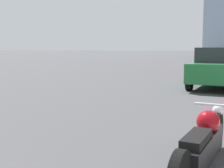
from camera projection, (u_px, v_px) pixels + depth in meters
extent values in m
cylinder|color=black|center=(217.00, 131.00, 4.63)|extent=(0.14, 0.60, 0.59)
cube|color=black|center=(202.00, 149.00, 3.77)|extent=(0.35, 1.51, 0.31)
sphere|color=#9E0C14|center=(208.00, 122.00, 4.00)|extent=(0.30, 0.30, 0.30)
cube|color=black|center=(197.00, 139.00, 3.46)|extent=(0.27, 0.70, 0.10)
sphere|color=silver|center=(218.00, 110.00, 4.63)|extent=(0.16, 0.16, 0.16)
cylinder|color=silver|center=(216.00, 105.00, 4.49)|extent=(0.62, 0.08, 0.04)
cube|color=#1E6B33|center=(219.00, 71.00, 11.96)|extent=(1.96, 3.95, 0.69)
cube|color=#23282D|center=(220.00, 55.00, 11.89)|extent=(1.62, 1.92, 0.56)
cylinder|color=black|center=(201.00, 77.00, 13.45)|extent=(0.22, 0.62, 0.61)
cylinder|color=black|center=(189.00, 82.00, 11.29)|extent=(0.22, 0.62, 0.61)
cylinder|color=black|center=(223.00, 64.00, 24.31)|extent=(0.25, 0.71, 0.70)
cylinder|color=black|center=(223.00, 65.00, 21.65)|extent=(0.25, 0.71, 0.70)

